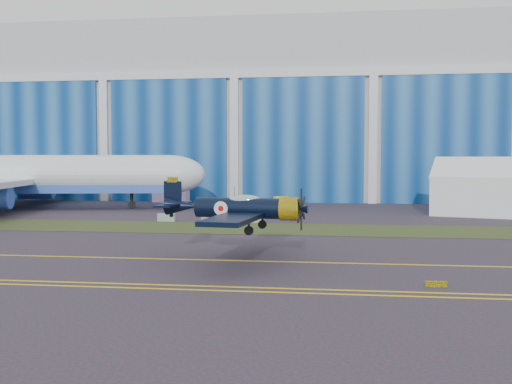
# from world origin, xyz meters

# --- Properties ---
(ground) EXTENTS (260.00, 260.00, 0.00)m
(ground) POSITION_xyz_m (0.00, 0.00, 0.00)
(ground) COLOR #362E39
(ground) RESTS_ON ground
(grass_median) EXTENTS (260.00, 10.00, 0.02)m
(grass_median) POSITION_xyz_m (0.00, 14.00, 0.02)
(grass_median) COLOR #475128
(grass_median) RESTS_ON ground
(hangar) EXTENTS (220.00, 45.70, 30.00)m
(hangar) POSITION_xyz_m (0.00, 71.79, 14.96)
(hangar) COLOR silver
(hangar) RESTS_ON ground
(taxiway_centreline) EXTENTS (200.00, 0.20, 0.02)m
(taxiway_centreline) POSITION_xyz_m (0.00, -5.00, 0.01)
(taxiway_centreline) COLOR yellow
(taxiway_centreline) RESTS_ON ground
(edge_line_near) EXTENTS (80.00, 0.20, 0.02)m
(edge_line_near) POSITION_xyz_m (0.00, -14.50, 0.01)
(edge_line_near) COLOR yellow
(edge_line_near) RESTS_ON ground
(edge_line_far) EXTENTS (80.00, 0.20, 0.02)m
(edge_line_far) POSITION_xyz_m (0.00, -13.50, 0.01)
(edge_line_far) COLOR yellow
(edge_line_far) RESTS_ON ground
(guard_board_right) EXTENTS (1.20, 0.15, 0.35)m
(guard_board_right) POSITION_xyz_m (22.00, -12.00, 0.17)
(guard_board_right) COLOR yellow
(guard_board_right) RESTS_ON ground
(warbird) EXTENTS (13.42, 15.56, 4.23)m
(warbird) POSITION_xyz_m (9.57, -4.92, 3.75)
(warbird) COLOR black
(warbird) RESTS_ON ground
(jetliner) EXTENTS (70.59, 63.09, 21.60)m
(jetliner) POSITION_xyz_m (-29.35, 32.23, 10.80)
(jetliner) COLOR white
(jetliner) RESTS_ON ground
(tent) EXTENTS (18.61, 15.78, 7.39)m
(tent) POSITION_xyz_m (36.94, 32.65, 3.70)
(tent) COLOR white
(tent) RESTS_ON ground
(shipping_container) EXTENTS (5.82, 2.69, 2.45)m
(shipping_container) POSITION_xyz_m (-10.23, 47.73, 1.23)
(shipping_container) COLOR #EDC7F7
(shipping_container) RESTS_ON ground
(tug) EXTENTS (2.42, 1.82, 1.26)m
(tug) POSITION_xyz_m (8.09, 44.70, 0.63)
(tug) COLOR yellow
(tug) RESTS_ON ground
(barrier_a) EXTENTS (2.01, 0.63, 0.90)m
(barrier_a) POSITION_xyz_m (-2.76, 19.30, 0.45)
(barrier_a) COLOR #889C99
(barrier_a) RESTS_ON ground
(barrier_b) EXTENTS (2.04, 0.77, 0.90)m
(barrier_b) POSITION_xyz_m (2.20, 19.85, 0.45)
(barrier_b) COLOR #958E9A
(barrier_b) RESTS_ON ground
(barrier_c) EXTENTS (2.02, 0.65, 0.90)m
(barrier_c) POSITION_xyz_m (7.15, 19.27, 0.45)
(barrier_c) COLOR gray
(barrier_c) RESTS_ON ground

